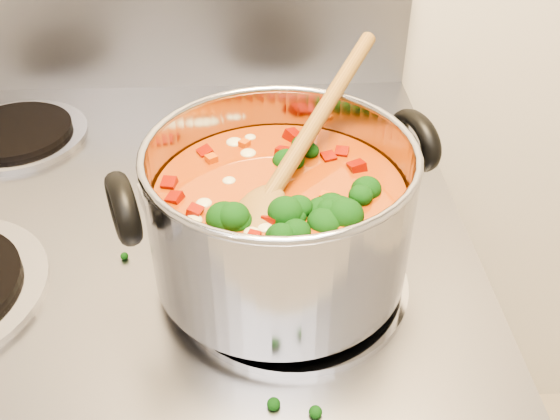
% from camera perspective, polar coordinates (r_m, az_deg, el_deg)
% --- Properties ---
extents(electric_range, '(0.80, 0.72, 1.08)m').
position_cam_1_polar(electric_range, '(1.13, -9.80, -17.86)').
color(electric_range, gray).
rests_on(electric_range, ground).
extents(stockpot, '(0.32, 0.26, 0.16)m').
position_cam_1_polar(stockpot, '(0.62, -0.02, -0.45)').
color(stockpot, '#A3A2AA').
rests_on(stockpot, electric_range).
extents(wooden_spoon, '(0.18, 0.28, 0.10)m').
position_cam_1_polar(wooden_spoon, '(0.60, 0.97, 4.38)').
color(wooden_spoon, brown).
rests_on(wooden_spoon, stockpot).
extents(cooktop_crumbs, '(0.31, 0.35, 0.01)m').
position_cam_1_polar(cooktop_crumbs, '(0.63, -2.96, -9.59)').
color(cooktop_crumbs, black).
rests_on(cooktop_crumbs, electric_range).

